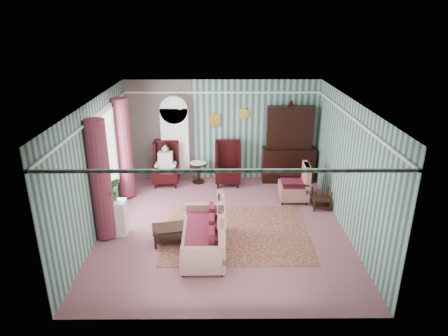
{
  "coord_description": "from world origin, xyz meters",
  "views": [
    {
      "loc": [
        -0.03,
        -8.11,
        4.58
      ],
      "look_at": [
        0.03,
        0.6,
        1.21
      ],
      "focal_mm": 32.0,
      "sensor_mm": 36.0,
      "label": 1
    }
  ],
  "objects_px": {
    "nest_table": "(321,199)",
    "coffee_table": "(172,234)",
    "bookcase": "(175,143)",
    "dresser_hutch": "(289,142)",
    "sofa": "(203,230)",
    "wingback_right": "(228,164)",
    "seated_woman": "(166,165)",
    "wingback_left": "(166,164)",
    "floral_armchair": "(294,184)",
    "plant_stand": "(114,217)",
    "round_side_table": "(198,173)"
  },
  "relations": [
    {
      "from": "seated_woman",
      "to": "nest_table",
      "type": "distance_m",
      "value": 4.37
    },
    {
      "from": "sofa",
      "to": "floral_armchair",
      "type": "height_order",
      "value": "sofa"
    },
    {
      "from": "wingback_right",
      "to": "nest_table",
      "type": "bearing_deg",
      "value": -33.75
    },
    {
      "from": "plant_stand",
      "to": "sofa",
      "type": "height_order",
      "value": "sofa"
    },
    {
      "from": "dresser_hutch",
      "to": "wingback_right",
      "type": "distance_m",
      "value": 1.86
    },
    {
      "from": "nest_table",
      "to": "floral_armchair",
      "type": "height_order",
      "value": "floral_armchair"
    },
    {
      "from": "wingback_left",
      "to": "wingback_right",
      "type": "xyz_separation_m",
      "value": [
        1.75,
        0.0,
        0.0
      ]
    },
    {
      "from": "wingback_right",
      "to": "seated_woman",
      "type": "distance_m",
      "value": 1.75
    },
    {
      "from": "wingback_left",
      "to": "plant_stand",
      "type": "bearing_deg",
      "value": -106.22
    },
    {
      "from": "wingback_left",
      "to": "wingback_right",
      "type": "bearing_deg",
      "value": 0.0
    },
    {
      "from": "dresser_hutch",
      "to": "bookcase",
      "type": "bearing_deg",
      "value": 177.89
    },
    {
      "from": "dresser_hutch",
      "to": "wingback_right",
      "type": "xyz_separation_m",
      "value": [
        -1.75,
        -0.27,
        -0.55
      ]
    },
    {
      "from": "wingback_left",
      "to": "dresser_hutch",
      "type": "bearing_deg",
      "value": 4.41
    },
    {
      "from": "nest_table",
      "to": "bookcase",
      "type": "bearing_deg",
      "value": 153.08
    },
    {
      "from": "wingback_right",
      "to": "coffee_table",
      "type": "relative_size",
      "value": 1.5
    },
    {
      "from": "plant_stand",
      "to": "coffee_table",
      "type": "distance_m",
      "value": 1.38
    },
    {
      "from": "seated_woman",
      "to": "coffee_table",
      "type": "xyz_separation_m",
      "value": [
        0.52,
        -3.12,
        -0.4
      ]
    },
    {
      "from": "wingback_right",
      "to": "round_side_table",
      "type": "bearing_deg",
      "value": 169.99
    },
    {
      "from": "dresser_hutch",
      "to": "floral_armchair",
      "type": "relative_size",
      "value": 2.57
    },
    {
      "from": "floral_armchair",
      "to": "coffee_table",
      "type": "bearing_deg",
      "value": 126.95
    },
    {
      "from": "bookcase",
      "to": "wingback_right",
      "type": "bearing_deg",
      "value": -14.57
    },
    {
      "from": "wingback_right",
      "to": "nest_table",
      "type": "xyz_separation_m",
      "value": [
        2.32,
        -1.55,
        -0.35
      ]
    },
    {
      "from": "nest_table",
      "to": "sofa",
      "type": "distance_m",
      "value": 3.46
    },
    {
      "from": "wingback_right",
      "to": "seated_woman",
      "type": "xyz_separation_m",
      "value": [
        -1.75,
        0.0,
        -0.04
      ]
    },
    {
      "from": "sofa",
      "to": "wingback_right",
      "type": "bearing_deg",
      "value": -10.14
    },
    {
      "from": "nest_table",
      "to": "dresser_hutch",
      "type": "bearing_deg",
      "value": 107.39
    },
    {
      "from": "bookcase",
      "to": "dresser_hutch",
      "type": "relative_size",
      "value": 0.95
    },
    {
      "from": "round_side_table",
      "to": "coffee_table",
      "type": "distance_m",
      "value": 3.29
    },
    {
      "from": "dresser_hutch",
      "to": "coffee_table",
      "type": "bearing_deg",
      "value": -131.35
    },
    {
      "from": "seated_woman",
      "to": "sofa",
      "type": "height_order",
      "value": "seated_woman"
    },
    {
      "from": "round_side_table",
      "to": "sofa",
      "type": "distance_m",
      "value": 3.65
    },
    {
      "from": "wingback_right",
      "to": "sofa",
      "type": "relative_size",
      "value": 0.65
    },
    {
      "from": "wingback_right",
      "to": "sofa",
      "type": "distance_m",
      "value": 3.52
    },
    {
      "from": "dresser_hutch",
      "to": "wingback_left",
      "type": "distance_m",
      "value": 3.55
    },
    {
      "from": "dresser_hutch",
      "to": "coffee_table",
      "type": "height_order",
      "value": "dresser_hutch"
    },
    {
      "from": "nest_table",
      "to": "coffee_table",
      "type": "distance_m",
      "value": 3.88
    },
    {
      "from": "nest_table",
      "to": "sofa",
      "type": "xyz_separation_m",
      "value": [
        -2.87,
        -1.93,
        0.22
      ]
    },
    {
      "from": "floral_armchair",
      "to": "coffee_table",
      "type": "distance_m",
      "value": 3.61
    },
    {
      "from": "nest_table",
      "to": "coffee_table",
      "type": "relative_size",
      "value": 0.65
    },
    {
      "from": "wingback_left",
      "to": "seated_woman",
      "type": "bearing_deg",
      "value": 0.0
    },
    {
      "from": "round_side_table",
      "to": "floral_armchair",
      "type": "bearing_deg",
      "value": -25.05
    },
    {
      "from": "floral_armchair",
      "to": "coffee_table",
      "type": "relative_size",
      "value": 1.1
    },
    {
      "from": "plant_stand",
      "to": "sofa",
      "type": "relative_size",
      "value": 0.41
    },
    {
      "from": "wingback_right",
      "to": "plant_stand",
      "type": "bearing_deg",
      "value": -132.84
    },
    {
      "from": "floral_armchair",
      "to": "round_side_table",
      "type": "bearing_deg",
      "value": 66.68
    },
    {
      "from": "round_side_table",
      "to": "floral_armchair",
      "type": "distance_m",
      "value": 2.83
    },
    {
      "from": "wingback_left",
      "to": "sofa",
      "type": "relative_size",
      "value": 0.65
    },
    {
      "from": "nest_table",
      "to": "plant_stand",
      "type": "distance_m",
      "value": 5.02
    },
    {
      "from": "wingback_left",
      "to": "coffee_table",
      "type": "distance_m",
      "value": 3.19
    },
    {
      "from": "bookcase",
      "to": "dresser_hutch",
      "type": "distance_m",
      "value": 3.25
    }
  ]
}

